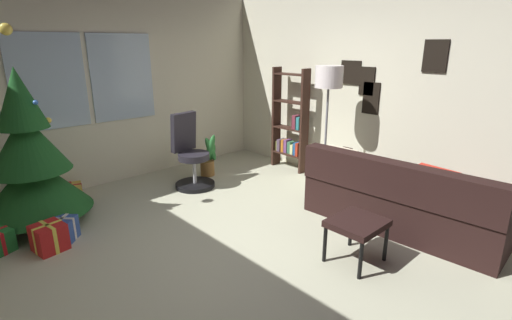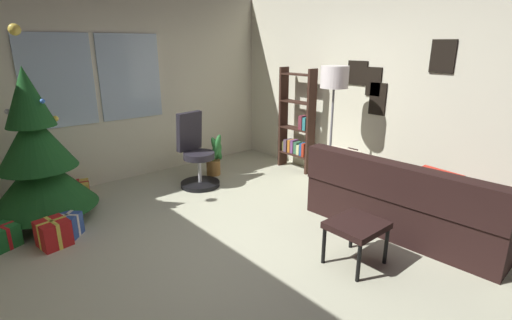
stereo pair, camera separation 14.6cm
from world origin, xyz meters
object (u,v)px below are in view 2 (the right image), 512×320
Objects in this scene: couch at (422,204)px; holiday_tree at (38,159)px; office_chair at (196,158)px; potted_plant at (215,158)px; gift_box_red at (53,233)px; gift_box_green at (2,237)px; bookshelf at (297,127)px; footstool at (356,228)px; gift_box_gold at (79,189)px; floor_lamp at (334,86)px; gift_box_blue at (68,225)px.

couch is 0.99× the size of holiday_tree.
office_chair is 1.57× the size of potted_plant.
gift_box_red is at bearing -164.05° from potted_plant.
gift_box_green is 4.12m from bookshelf.
holiday_tree reaches higher than bookshelf.
couch is 1.13m from footstool.
office_chair is at bearing 4.95° from gift_box_green.
holiday_tree is at bearing 170.29° from bookshelf.
holiday_tree is 0.97m from gift_box_gold.
couch is 3.00m from office_chair.
bookshelf reaches higher than gift_box_red.
office_chair reaches higher than couch.
holiday_tree is at bearing 136.12° from couch.
office_chair is (2.03, 0.51, 0.28)m from gift_box_red.
couch is 1.32× the size of bookshelf.
floor_lamp reaches higher than gift_box_green.
gift_box_red is 0.51m from gift_box_green.
gift_box_green is at bearing 177.11° from bookshelf.
holiday_tree is (-1.95, 2.90, 0.37)m from footstool.
gift_box_gold is at bearing 126.47° from couch.
office_chair is at bearing -156.56° from potted_plant.
gift_box_gold is 1.63m from office_chair.
couch is at bearing -35.51° from gift_box_green.
holiday_tree reaches higher than footstool.
potted_plant is (0.44, 2.90, -0.09)m from footstool.
bookshelf reaches higher than potted_plant.
couch is at bearing -3.21° from footstool.
floor_lamp is at bearing -14.86° from gift_box_red.
bookshelf reaches higher than gift_box_blue.
potted_plant reaches higher than gift_box_green.
couch is 1.26× the size of floor_lamp.
potted_plant is at bearing 103.08° from couch.
gift_box_red is 1.00× the size of gift_box_blue.
footstool is at bearing -89.69° from office_chair.
footstool reaches higher than gift_box_blue.
bookshelf reaches higher than footstool.
bookshelf is 1.28m from floor_lamp.
gift_box_blue is at bearing -18.15° from gift_box_green.
gift_box_gold is 1.20m from gift_box_blue.
potted_plant reaches higher than footstool.
gift_box_blue is 0.48× the size of potted_plant.
gift_box_green is 2.93m from potted_plant.
holiday_tree is (-3.08, 2.96, 0.44)m from couch.
bookshelf is (3.66, 0.10, 0.57)m from gift_box_red.
floor_lamp reaches higher than gift_box_blue.
bookshelf is (4.07, -0.21, 0.59)m from gift_box_green.
couch is 4.34m from gift_box_gold.
gift_box_red reaches higher than gift_box_blue.
holiday_tree is at bearing 96.74° from gift_box_blue.
footstool is at bearing 176.79° from couch.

